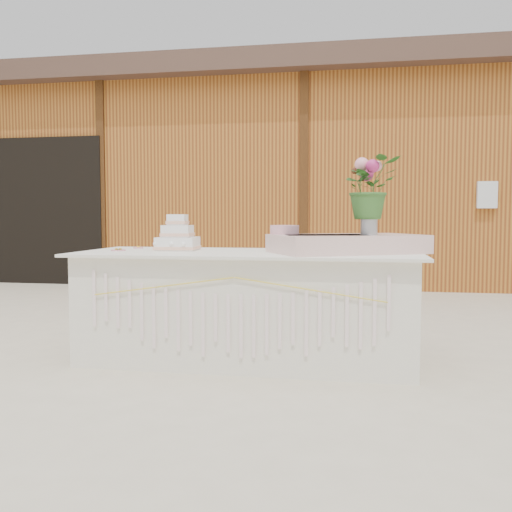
# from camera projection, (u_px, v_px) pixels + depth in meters

# --- Properties ---
(ground) EXTENTS (80.00, 80.00, 0.00)m
(ground) POSITION_uv_depth(u_px,v_px,m) (248.00, 359.00, 4.07)
(ground) COLOR beige
(ground) RESTS_ON ground
(barn) EXTENTS (12.60, 4.60, 3.30)m
(barn) POSITION_uv_depth(u_px,v_px,m) (315.00, 178.00, 9.84)
(barn) COLOR #AE6C24
(barn) RESTS_ON ground
(cake_table) EXTENTS (2.40, 1.00, 0.77)m
(cake_table) POSITION_uv_depth(u_px,v_px,m) (248.00, 306.00, 4.04)
(cake_table) COLOR silver
(cake_table) RESTS_ON ground
(wedding_cake) EXTENTS (0.32, 0.32, 0.26)m
(wedding_cake) POSITION_uv_depth(u_px,v_px,m) (178.00, 238.00, 4.21)
(wedding_cake) COLOR white
(wedding_cake) RESTS_ON cake_table
(pink_cake_stand) EXTENTS (0.26, 0.26, 0.19)m
(pink_cake_stand) POSITION_uv_depth(u_px,v_px,m) (285.00, 237.00, 4.02)
(pink_cake_stand) COLOR white
(pink_cake_stand) RESTS_ON cake_table
(satin_runner) EXTENTS (1.14, 0.97, 0.12)m
(satin_runner) POSITION_uv_depth(u_px,v_px,m) (347.00, 244.00, 3.90)
(satin_runner) COLOR beige
(satin_runner) RESTS_ON cake_table
(flower_vase) EXTENTS (0.11, 0.11, 0.16)m
(flower_vase) POSITION_uv_depth(u_px,v_px,m) (369.00, 223.00, 3.85)
(flower_vase) COLOR silver
(flower_vase) RESTS_ON satin_runner
(bouquet) EXTENTS (0.50, 0.48, 0.42)m
(bouquet) POSITION_uv_depth(u_px,v_px,m) (370.00, 180.00, 3.83)
(bouquet) COLOR #356729
(bouquet) RESTS_ON flower_vase
(loose_flowers) EXTENTS (0.28, 0.42, 0.02)m
(loose_flowers) POSITION_uv_depth(u_px,v_px,m) (122.00, 248.00, 4.31)
(loose_flowers) COLOR pink
(loose_flowers) RESTS_ON cake_table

